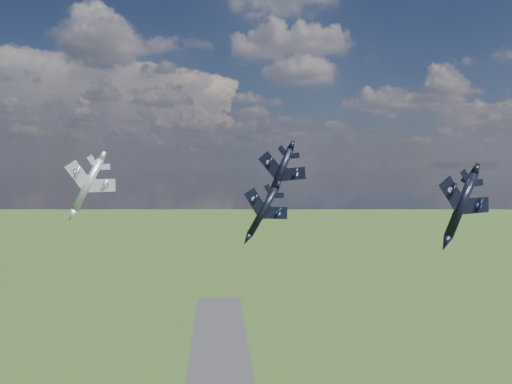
{
  "coord_description": "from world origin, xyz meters",
  "views": [
    {
      "loc": [
        -1.31,
        -79.17,
        88.2
      ],
      "look_at": [
        6.15,
        14.04,
        83.22
      ],
      "focal_mm": 35.0,
      "sensor_mm": 36.0,
      "label": 1
    }
  ],
  "objects_px": {
    "jet_right_navy": "(461,205)",
    "jet_high_navy": "(280,174)",
    "jet_lead_navy": "(263,211)",
    "jet_left_silver": "(88,185)"
  },
  "relations": [
    {
      "from": "jet_high_navy",
      "to": "jet_lead_navy",
      "type": "bearing_deg",
      "value": -108.65
    },
    {
      "from": "jet_left_silver",
      "to": "jet_lead_navy",
      "type": "bearing_deg",
      "value": -31.51
    },
    {
      "from": "jet_lead_navy",
      "to": "jet_high_navy",
      "type": "xyz_separation_m",
      "value": [
        5.2,
        15.34,
        6.87
      ]
    },
    {
      "from": "jet_lead_navy",
      "to": "jet_left_silver",
      "type": "distance_m",
      "value": 36.78
    },
    {
      "from": "jet_lead_navy",
      "to": "jet_right_navy",
      "type": "relative_size",
      "value": 1.08
    },
    {
      "from": "jet_high_navy",
      "to": "jet_left_silver",
      "type": "xyz_separation_m",
      "value": [
        -40.26,
        -5.35,
        -2.02
      ]
    },
    {
      "from": "jet_right_navy",
      "to": "jet_high_navy",
      "type": "height_order",
      "value": "jet_high_navy"
    },
    {
      "from": "jet_left_silver",
      "to": "jet_right_navy",
      "type": "bearing_deg",
      "value": -49.12
    },
    {
      "from": "jet_high_navy",
      "to": "jet_left_silver",
      "type": "height_order",
      "value": "jet_high_navy"
    },
    {
      "from": "jet_right_navy",
      "to": "jet_left_silver",
      "type": "xyz_separation_m",
      "value": [
        -59.32,
        39.28,
        1.48
      ]
    }
  ]
}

